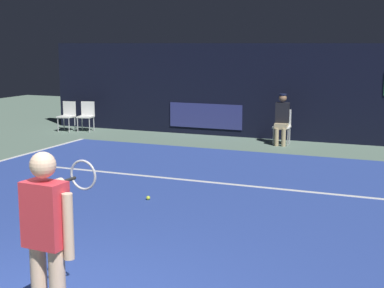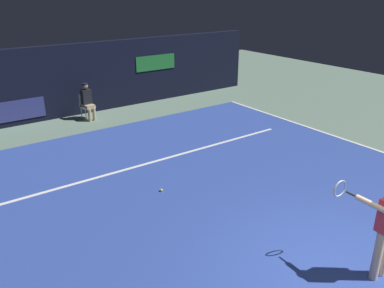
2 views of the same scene
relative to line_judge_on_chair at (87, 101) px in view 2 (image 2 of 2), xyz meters
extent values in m
plane|color=slate|center=(0.26, -6.44, -0.69)|extent=(31.60, 31.60, 0.00)
cube|color=#2D479E|center=(0.26, -6.44, -0.68)|extent=(11.08, 10.28, 0.01)
cube|color=white|center=(5.75, -6.44, -0.67)|extent=(0.10, 10.28, 0.01)
cube|color=white|center=(0.26, -4.64, -0.67)|extent=(8.64, 0.10, 0.01)
cube|color=black|center=(0.26, 0.90, 0.61)|extent=(15.25, 0.30, 2.60)
cube|color=navy|center=(-2.41, 0.74, -0.14)|extent=(2.20, 0.04, 0.70)
cube|color=#1E6B2D|center=(3.31, 0.74, 0.91)|extent=(1.80, 0.04, 0.60)
cylinder|color=beige|center=(0.56, -10.78, -0.23)|extent=(0.14, 0.14, 0.92)
cylinder|color=beige|center=(0.48, -10.55, 0.66)|extent=(0.12, 0.50, 0.09)
cylinder|color=black|center=(0.50, -10.25, 0.66)|extent=(0.05, 0.30, 0.03)
torus|color=#B2B2B7|center=(0.51, -9.97, 0.66)|extent=(0.30, 0.04, 0.30)
cube|color=white|center=(0.00, 0.01, -0.23)|extent=(0.48, 0.44, 0.04)
cube|color=white|center=(-0.02, 0.21, 0.00)|extent=(0.42, 0.07, 0.42)
cylinder|color=#B2B2B7|center=(-0.17, -0.17, -0.46)|extent=(0.03, 0.03, 0.46)
cylinder|color=#B2B2B7|center=(0.20, -0.14, -0.46)|extent=(0.03, 0.03, 0.46)
cylinder|color=#B2B2B7|center=(-0.20, 0.17, -0.46)|extent=(0.03, 0.03, 0.46)
cylinder|color=#B2B2B7|center=(0.17, 0.20, -0.46)|extent=(0.03, 0.03, 0.46)
cube|color=tan|center=(0.01, -0.07, -0.19)|extent=(0.36, 0.43, 0.14)
cylinder|color=tan|center=(-0.07, -0.25, -0.46)|extent=(0.11, 0.11, 0.46)
cylinder|color=tan|center=(0.11, -0.24, -0.46)|extent=(0.11, 0.11, 0.46)
cube|color=black|center=(-0.01, 0.05, 0.14)|extent=(0.36, 0.25, 0.52)
sphere|color=#8C6647|center=(-0.01, 0.05, 0.52)|extent=(0.20, 0.20, 0.20)
cylinder|color=#141933|center=(-0.01, 0.05, 0.61)|extent=(0.19, 0.19, 0.04)
sphere|color=#CCE033|center=(-0.72, -6.20, -0.64)|extent=(0.07, 0.07, 0.07)
camera|label=1|loc=(3.59, -14.60, 1.92)|focal=54.30mm
camera|label=2|loc=(-4.90, -13.27, 3.81)|focal=36.81mm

